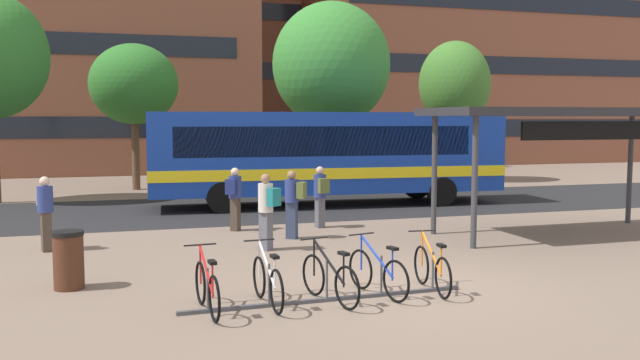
# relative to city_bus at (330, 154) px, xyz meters

# --- Properties ---
(ground) EXTENTS (200.00, 200.00, 0.00)m
(ground) POSITION_rel_city_bus_xyz_m (-2.01, -11.08, -1.78)
(ground) COLOR #7A6656
(bus_lane_asphalt) EXTENTS (80.00, 7.20, 0.01)m
(bus_lane_asphalt) POSITION_rel_city_bus_xyz_m (-2.01, 0.00, -1.77)
(bus_lane_asphalt) COLOR #232326
(bus_lane_asphalt) RESTS_ON ground
(city_bus) EXTENTS (12.14, 3.22, 3.20)m
(city_bus) POSITION_rel_city_bus_xyz_m (0.00, 0.00, 0.00)
(city_bus) COLOR #14389E
(city_bus) RESTS_ON ground
(bike_rack) EXTENTS (4.87, 0.30, 0.70)m
(bike_rack) POSITION_rel_city_bus_xyz_m (-3.65, -11.61, -1.68)
(bike_rack) COLOR #47474C
(bike_rack) RESTS_ON ground
(parked_bicycle_red_0) EXTENTS (0.52, 1.72, 0.99)m
(parked_bicycle_red_0) POSITION_rel_city_bus_xyz_m (-5.61, -11.71, -1.39)
(parked_bicycle_red_0) COLOR black
(parked_bicycle_red_0) RESTS_ON ground
(parked_bicycle_white_1) EXTENTS (0.52, 1.72, 0.99)m
(parked_bicycle_white_1) POSITION_rel_city_bus_xyz_m (-4.63, -11.58, -1.39)
(parked_bicycle_white_1) COLOR black
(parked_bicycle_white_1) RESTS_ON ground
(parked_bicycle_black_2) EXTENTS (0.63, 1.68, 0.99)m
(parked_bicycle_black_2) POSITION_rel_city_bus_xyz_m (-3.62, -11.67, -1.39)
(parked_bicycle_black_2) COLOR black
(parked_bicycle_black_2) RESTS_ON ground
(parked_bicycle_blue_3) EXTENTS (0.61, 1.68, 0.99)m
(parked_bicycle_blue_3) POSITION_rel_city_bus_xyz_m (-2.72, -11.50, -1.39)
(parked_bicycle_blue_3) COLOR black
(parked_bicycle_blue_3) RESTS_ON ground
(parked_bicycle_orange_4) EXTENTS (0.52, 1.72, 0.99)m
(parked_bicycle_orange_4) POSITION_rel_city_bus_xyz_m (-1.71, -11.50, -1.39)
(parked_bicycle_orange_4) COLOR black
(parked_bicycle_orange_4) RESTS_ON ground
(transit_shelter) EXTENTS (7.00, 2.90, 3.25)m
(transit_shelter) POSITION_rel_city_bus_xyz_m (3.98, -7.27, 1.27)
(transit_shelter) COLOR #38383D
(transit_shelter) RESTS_ON ground
(commuter_olive_pack_0) EXTENTS (0.60, 0.55, 1.71)m
(commuter_olive_pack_0) POSITION_rel_city_bus_xyz_m (-2.78, -5.91, -0.79)
(commuter_olive_pack_0) COLOR #2D3851
(commuter_olive_pack_0) RESTS_ON ground
(commuter_grey_pack_1) EXTENTS (0.44, 0.58, 1.70)m
(commuter_grey_pack_1) POSITION_rel_city_bus_xyz_m (-8.52, -5.84, -0.79)
(commuter_grey_pack_1) COLOR #47382D
(commuter_grey_pack_1) RESTS_ON ground
(commuter_teal_pack_2) EXTENTS (0.55, 0.60, 1.75)m
(commuter_teal_pack_2) POSITION_rel_city_bus_xyz_m (-3.71, -7.16, -0.77)
(commuter_teal_pack_2) COLOR #565660
(commuter_teal_pack_2) RESTS_ON ground
(commuter_navy_pack_3) EXTENTS (0.54, 0.61, 1.69)m
(commuter_navy_pack_3) POSITION_rel_city_bus_xyz_m (-3.99, -4.33, -0.80)
(commuter_navy_pack_3) COLOR #47382D
(commuter_navy_pack_3) RESTS_ON ground
(commuter_olive_pack_4) EXTENTS (0.38, 0.56, 1.69)m
(commuter_olive_pack_4) POSITION_rel_city_bus_xyz_m (-1.66, -4.49, -0.81)
(commuter_olive_pack_4) COLOR #565660
(commuter_olive_pack_4) RESTS_ON ground
(trash_bin) EXTENTS (0.55, 0.55, 1.03)m
(trash_bin) POSITION_rel_city_bus_xyz_m (-7.77, -9.54, -1.26)
(trash_bin) COLOR #4C2819
(trash_bin) RESTS_ON ground
(street_tree_0) EXTENTS (3.36, 3.36, 6.62)m
(street_tree_0) POSITION_rel_city_bus_xyz_m (8.27, 6.76, 2.84)
(street_tree_0) COLOR brown
(street_tree_0) RESTS_ON ground
(street_tree_1) EXTENTS (4.88, 4.88, 7.79)m
(street_tree_1) POSITION_rel_city_bus_xyz_m (1.56, 4.81, 3.43)
(street_tree_1) COLOR brown
(street_tree_1) RESTS_ON ground
(street_tree_2) EXTENTS (3.65, 3.65, 6.09)m
(street_tree_2) POSITION_rel_city_bus_xyz_m (-6.32, 7.15, 2.62)
(street_tree_2) COLOR brown
(street_tree_2) RESTS_ON ground
(building_centre_block) EXTENTS (16.42, 12.02, 15.25)m
(building_centre_block) POSITION_rel_city_bus_xyz_m (0.79, 27.36, 5.85)
(building_centre_block) COLOR brown
(building_centre_block) RESTS_ON ground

